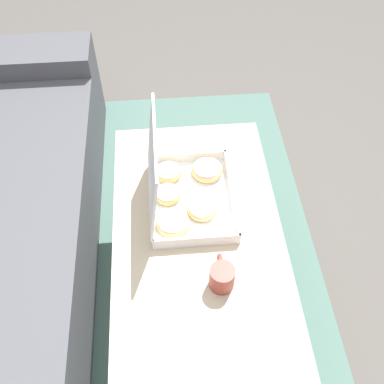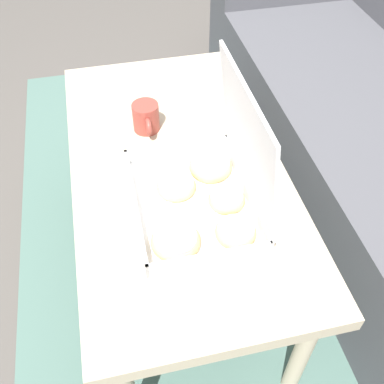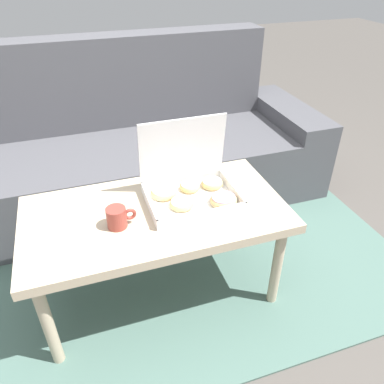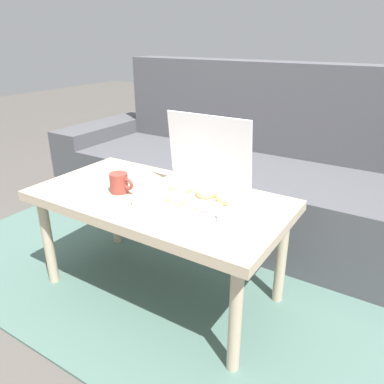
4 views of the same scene
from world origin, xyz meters
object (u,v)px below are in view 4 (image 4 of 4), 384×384
Objects in this scene: couch at (246,173)px; pastry_box at (199,189)px; coffee_table at (159,207)px; coffee_mug at (120,183)px.

couch is 0.87m from pastry_box.
pastry_box is at bearing 14.17° from coffee_table.
couch reaches higher than coffee_mug.
pastry_box is at bearing -78.51° from couch.
coffee_mug is (-0.16, -0.05, 0.09)m from coffee_table.
couch is 0.96m from coffee_mug.
coffee_table is (0.00, -0.87, 0.12)m from couch.
coffee_table is at bearing 18.79° from coffee_mug.
coffee_mug is (-0.16, -0.92, 0.21)m from couch.
couch is at bearing 90.00° from coffee_table.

